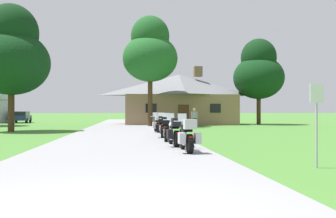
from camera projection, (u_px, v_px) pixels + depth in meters
ground_plane at (124, 133)px, 24.98m from camera, size 500.00×500.00×0.00m
asphalt_driveway at (124, 134)px, 22.99m from camera, size 6.40×80.00×0.06m
motorcycle_black_nearest_to_camera at (187, 136)px, 12.59m from camera, size 0.73×2.08×1.30m
motorcycle_white_second_in_row at (175, 132)px, 14.80m from camera, size 0.77×2.08×1.30m
motorcycle_yellow_third_in_row at (166, 129)px, 17.40m from camera, size 0.67×2.08×1.30m
motorcycle_silver_fourth_in_row at (162, 127)px, 19.79m from camera, size 0.81×2.08×1.30m
motorcycle_yellow_fifth_in_row at (162, 125)px, 22.17m from camera, size 0.66×2.08×1.30m
motorcycle_blue_farthest_in_row at (157, 124)px, 24.40m from camera, size 0.80×2.08×1.30m
stone_lodge at (179, 99)px, 40.89m from camera, size 12.39×7.28×6.38m
bystander_gray_shirt_near_lodge at (195, 117)px, 30.99m from camera, size 0.54×0.29×1.69m
metal_signpost_roadside at (317, 115)px, 9.43m from camera, size 0.36×0.06×2.14m
tree_left_near at (11, 54)px, 26.15m from camera, size 5.35×5.35×9.00m
tree_by_lodge_front at (150, 52)px, 34.61m from camera, size 5.12×5.12×10.33m
tree_right_of_lodge at (259, 72)px, 40.00m from camera, size 5.42×5.42×9.25m
parked_navy_suv_far_left at (21, 117)px, 45.79m from camera, size 2.30×4.76×1.40m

